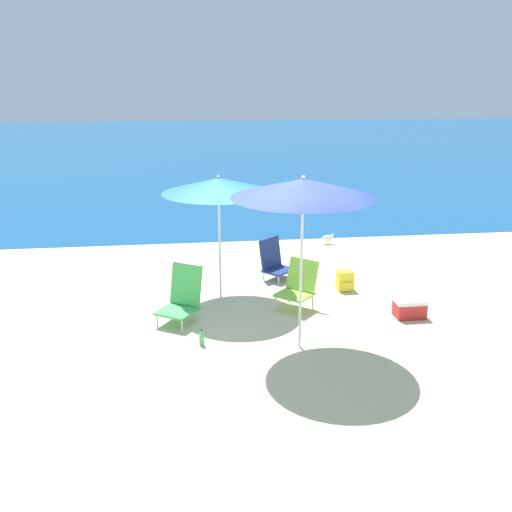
{
  "coord_description": "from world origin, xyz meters",
  "views": [
    {
      "loc": [
        -1.21,
        -7.16,
        3.43
      ],
      "look_at": [
        -0.2,
        0.65,
        1.0
      ],
      "focal_mm": 40.0,
      "sensor_mm": 36.0,
      "label": 1
    }
  ],
  "objects_px": {
    "beach_chair_navy": "(274,261)",
    "backpack_yellow": "(345,281)",
    "beach_chair_green": "(182,297)",
    "water_bottle": "(202,339)",
    "cooler_box": "(410,308)",
    "beach_umbrella_blue": "(219,186)",
    "beach_chair_lime": "(298,285)",
    "seagull": "(328,238)",
    "beach_umbrella_navy": "(303,188)"
  },
  "relations": [
    {
      "from": "backpack_yellow",
      "to": "water_bottle",
      "type": "height_order",
      "value": "backpack_yellow"
    },
    {
      "from": "beach_chair_green",
      "to": "seagull",
      "type": "bearing_deg",
      "value": 82.81
    },
    {
      "from": "beach_chair_navy",
      "to": "beach_chair_green",
      "type": "bearing_deg",
      "value": -175.69
    },
    {
      "from": "beach_umbrella_blue",
      "to": "beach_chair_green",
      "type": "height_order",
      "value": "beach_umbrella_blue"
    },
    {
      "from": "backpack_yellow",
      "to": "seagull",
      "type": "distance_m",
      "value": 2.86
    },
    {
      "from": "beach_chair_lime",
      "to": "water_bottle",
      "type": "xyz_separation_m",
      "value": [
        -1.56,
        -1.16,
        -0.29
      ]
    },
    {
      "from": "beach_chair_green",
      "to": "backpack_yellow",
      "type": "distance_m",
      "value": 2.93
    },
    {
      "from": "backpack_yellow",
      "to": "water_bottle",
      "type": "bearing_deg",
      "value": -143.82
    },
    {
      "from": "beach_chair_navy",
      "to": "backpack_yellow",
      "type": "bearing_deg",
      "value": -76.24
    },
    {
      "from": "beach_umbrella_navy",
      "to": "beach_chair_green",
      "type": "relative_size",
      "value": 2.77
    },
    {
      "from": "beach_chair_lime",
      "to": "water_bottle",
      "type": "bearing_deg",
      "value": -100.96
    },
    {
      "from": "beach_umbrella_blue",
      "to": "backpack_yellow",
      "type": "bearing_deg",
      "value": 2.48
    },
    {
      "from": "beach_umbrella_blue",
      "to": "beach_chair_lime",
      "type": "xyz_separation_m",
      "value": [
        1.18,
        -0.58,
        -1.49
      ]
    },
    {
      "from": "beach_chair_green",
      "to": "seagull",
      "type": "distance_m",
      "value": 4.95
    },
    {
      "from": "cooler_box",
      "to": "beach_chair_lime",
      "type": "bearing_deg",
      "value": 159.79
    },
    {
      "from": "backpack_yellow",
      "to": "seagull",
      "type": "xyz_separation_m",
      "value": [
        0.42,
        2.83,
        -0.03
      ]
    },
    {
      "from": "beach_chair_lime",
      "to": "backpack_yellow",
      "type": "distance_m",
      "value": 1.18
    },
    {
      "from": "seagull",
      "to": "beach_chair_navy",
      "type": "bearing_deg",
      "value": -126.38
    },
    {
      "from": "beach_chair_navy",
      "to": "beach_umbrella_blue",
      "type": "bearing_deg",
      "value": 177.82
    },
    {
      "from": "beach_chair_green",
      "to": "backpack_yellow",
      "type": "height_order",
      "value": "beach_chair_green"
    },
    {
      "from": "beach_umbrella_blue",
      "to": "seagull",
      "type": "xyz_separation_m",
      "value": [
        2.55,
        2.92,
        -1.73
      ]
    },
    {
      "from": "beach_umbrella_blue",
      "to": "backpack_yellow",
      "type": "relative_size",
      "value": 5.92
    },
    {
      "from": "beach_umbrella_blue",
      "to": "backpack_yellow",
      "type": "height_order",
      "value": "beach_umbrella_blue"
    },
    {
      "from": "beach_chair_green",
      "to": "cooler_box",
      "type": "bearing_deg",
      "value": 27.79
    },
    {
      "from": "backpack_yellow",
      "to": "seagull",
      "type": "bearing_deg",
      "value": 81.49
    },
    {
      "from": "beach_chair_green",
      "to": "backpack_yellow",
      "type": "bearing_deg",
      "value": 52.0
    },
    {
      "from": "beach_chair_navy",
      "to": "cooler_box",
      "type": "distance_m",
      "value": 2.68
    },
    {
      "from": "beach_chair_navy",
      "to": "cooler_box",
      "type": "xyz_separation_m",
      "value": [
        1.76,
        -2.01,
        -0.19
      ]
    },
    {
      "from": "beach_chair_navy",
      "to": "water_bottle",
      "type": "height_order",
      "value": "beach_chair_navy"
    },
    {
      "from": "beach_chair_green",
      "to": "beach_chair_navy",
      "type": "height_order",
      "value": "beach_chair_green"
    },
    {
      "from": "cooler_box",
      "to": "backpack_yellow",
      "type": "bearing_deg",
      "value": 117.35
    },
    {
      "from": "beach_umbrella_blue",
      "to": "beach_umbrella_navy",
      "type": "bearing_deg",
      "value": -64.68
    },
    {
      "from": "beach_umbrella_navy",
      "to": "beach_chair_navy",
      "type": "xyz_separation_m",
      "value": [
        0.1,
        2.8,
        -1.82
      ]
    },
    {
      "from": "beach_chair_green",
      "to": "water_bottle",
      "type": "xyz_separation_m",
      "value": [
        0.25,
        -0.87,
        -0.29
      ]
    },
    {
      "from": "cooler_box",
      "to": "seagull",
      "type": "height_order",
      "value": "cooler_box"
    },
    {
      "from": "beach_chair_lime",
      "to": "cooler_box",
      "type": "xyz_separation_m",
      "value": [
        1.6,
        -0.59,
        -0.24
      ]
    },
    {
      "from": "beach_umbrella_navy",
      "to": "backpack_yellow",
      "type": "relative_size",
      "value": 6.76
    },
    {
      "from": "beach_umbrella_blue",
      "to": "beach_chair_green",
      "type": "bearing_deg",
      "value": -125.78
    },
    {
      "from": "beach_chair_navy",
      "to": "water_bottle",
      "type": "bearing_deg",
      "value": -160.25
    },
    {
      "from": "seagull",
      "to": "backpack_yellow",
      "type": "bearing_deg",
      "value": -98.51
    },
    {
      "from": "backpack_yellow",
      "to": "cooler_box",
      "type": "xyz_separation_m",
      "value": [
        0.65,
        -1.26,
        -0.02
      ]
    },
    {
      "from": "seagull",
      "to": "beach_chair_green",
      "type": "bearing_deg",
      "value": -129.98
    },
    {
      "from": "beach_chair_green",
      "to": "cooler_box",
      "type": "relative_size",
      "value": 1.84
    },
    {
      "from": "beach_umbrella_navy",
      "to": "backpack_yellow",
      "type": "distance_m",
      "value": 3.1
    },
    {
      "from": "backpack_yellow",
      "to": "cooler_box",
      "type": "distance_m",
      "value": 1.42
    },
    {
      "from": "cooler_box",
      "to": "seagull",
      "type": "bearing_deg",
      "value": 93.17
    },
    {
      "from": "beach_umbrella_blue",
      "to": "beach_chair_green",
      "type": "xyz_separation_m",
      "value": [
        -0.63,
        -0.87,
        -1.49
      ]
    },
    {
      "from": "beach_chair_green",
      "to": "beach_umbrella_navy",
      "type": "bearing_deg",
      "value": -2.23
    },
    {
      "from": "beach_umbrella_navy",
      "to": "cooler_box",
      "type": "bearing_deg",
      "value": 23.01
    },
    {
      "from": "beach_umbrella_navy",
      "to": "beach_chair_navy",
      "type": "distance_m",
      "value": 3.34
    }
  ]
}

